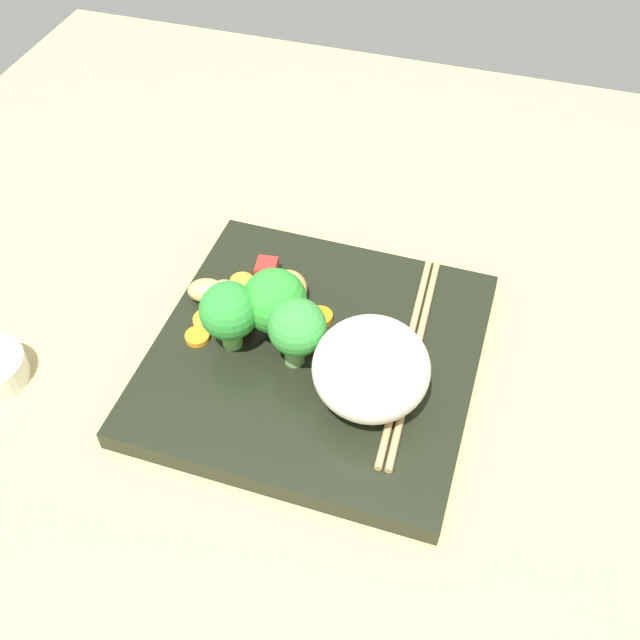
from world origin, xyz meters
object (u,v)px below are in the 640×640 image
(rice_mound, at_px, (371,369))
(chopstick_pair, at_px, (411,354))
(square_plate, at_px, (316,355))
(carrot_slice_1, at_px, (262,314))
(broccoli_floret_1, at_px, (229,312))

(rice_mound, relative_size, chopstick_pair, 0.40)
(square_plate, relative_size, rice_mound, 2.94)
(square_plate, bearing_deg, carrot_slice_1, -20.33)
(broccoli_floret_1, distance_m, chopstick_pair, 0.16)
(carrot_slice_1, xyz_separation_m, chopstick_pair, (-0.14, 0.01, -0.00))
(square_plate, height_order, rice_mound, rice_mound)
(square_plate, distance_m, broccoli_floret_1, 0.09)
(square_plate, xyz_separation_m, chopstick_pair, (-0.08, -0.01, 0.01))
(rice_mound, height_order, broccoli_floret_1, rice_mound)
(rice_mound, xyz_separation_m, carrot_slice_1, (0.11, -0.06, -0.03))
(square_plate, xyz_separation_m, broccoli_floret_1, (0.07, 0.02, 0.05))
(rice_mound, bearing_deg, carrot_slice_1, -27.07)
(square_plate, distance_m, chopstick_pair, 0.08)
(rice_mound, bearing_deg, chopstick_pair, -114.20)
(square_plate, height_order, carrot_slice_1, carrot_slice_1)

